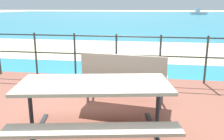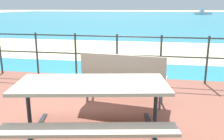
# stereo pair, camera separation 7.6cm
# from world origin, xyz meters

# --- Properties ---
(ground_plane) EXTENTS (240.00, 240.00, 0.00)m
(ground_plane) POSITION_xyz_m (0.00, 0.00, 0.00)
(ground_plane) COLOR tan
(patio_paving) EXTENTS (6.40, 5.20, 0.06)m
(patio_paving) POSITION_xyz_m (0.00, 0.00, 0.03)
(patio_paving) COLOR brown
(patio_paving) RESTS_ON ground
(sea_water) EXTENTS (90.00, 90.00, 0.01)m
(sea_water) POSITION_xyz_m (0.00, 40.00, 0.01)
(sea_water) COLOR teal
(sea_water) RESTS_ON ground
(beach_strip) EXTENTS (54.02, 5.05, 0.01)m
(beach_strip) POSITION_xyz_m (0.00, 6.77, 0.01)
(beach_strip) COLOR beige
(beach_strip) RESTS_ON ground
(picnic_table) EXTENTS (2.05, 1.74, 0.76)m
(picnic_table) POSITION_xyz_m (0.12, -0.31, 0.65)
(picnic_table) COLOR tan
(picnic_table) RESTS_ON patio_paving
(park_bench) EXTENTS (1.48, 0.58, 0.89)m
(park_bench) POSITION_xyz_m (0.34, 0.92, 0.61)
(park_bench) COLOR tan
(park_bench) RESTS_ON patio_paving
(railing_fence) EXTENTS (5.94, 0.04, 1.05)m
(railing_fence) POSITION_xyz_m (0.00, 2.38, 0.71)
(railing_fence) COLOR #2D3833
(railing_fence) RESTS_ON patio_paving
(boat_near) EXTENTS (4.25, 1.95, 1.46)m
(boat_near) POSITION_xyz_m (10.83, 54.53, 0.43)
(boat_near) COLOR silver
(boat_near) RESTS_ON sea_water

